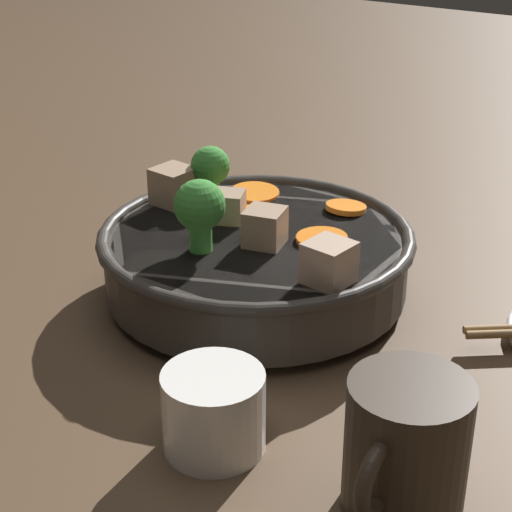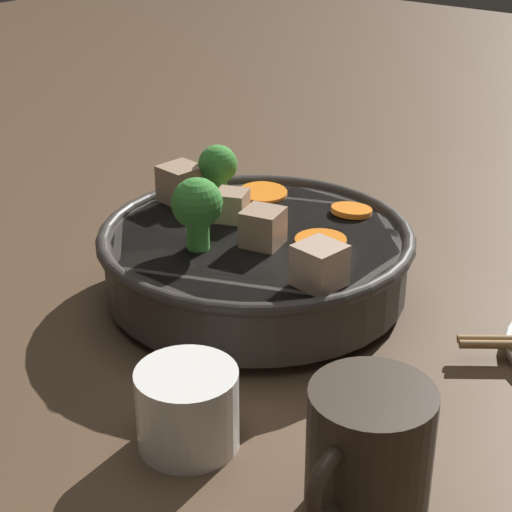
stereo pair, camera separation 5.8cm
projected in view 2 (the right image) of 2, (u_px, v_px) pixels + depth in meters
ground_plane at (256, 296)px, 0.78m from camera, size 3.00×3.00×0.00m
stirfry_bowl at (255, 253)px, 0.76m from camera, size 0.28×0.28×0.13m
tea_cup at (188, 408)px, 0.58m from camera, size 0.07×0.07×0.06m
dark_mug at (367, 457)px, 0.51m from camera, size 0.10×0.08×0.09m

